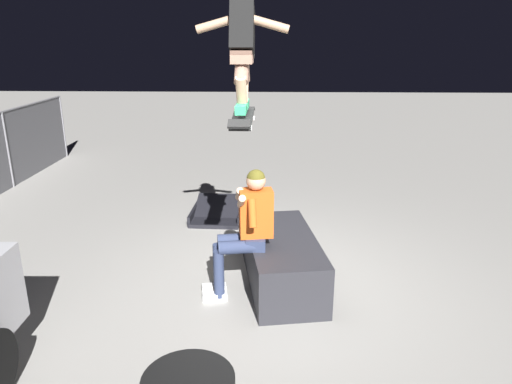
{
  "coord_description": "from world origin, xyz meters",
  "views": [
    {
      "loc": [
        -4.66,
        0.03,
        2.64
      ],
      "look_at": [
        -0.11,
        0.17,
        1.16
      ],
      "focal_mm": 33.11,
      "sensor_mm": 36.0,
      "label": 1
    }
  ],
  "objects": [
    {
      "name": "skater_airborne",
      "position": [
        -0.03,
        0.3,
        2.59
      ],
      "size": [
        0.62,
        0.89,
        1.12
      ],
      "color": "#2D9E66"
    },
    {
      "name": "kicker_ramp",
      "position": [
        2.12,
        0.84,
        0.06
      ],
      "size": [
        0.94,
        0.81,
        0.34
      ],
      "color": "black",
      "rests_on": "ground"
    },
    {
      "name": "person_sitting_on_ledge",
      "position": [
        -0.13,
        0.28,
        0.79
      ],
      "size": [
        0.6,
        0.78,
        1.39
      ],
      "color": "#2D3856",
      "rests_on": "ground"
    },
    {
      "name": "skateboard",
      "position": [
        -0.09,
        0.3,
        1.9
      ],
      "size": [
        1.02,
        0.22,
        0.13
      ],
      "color": "black"
    },
    {
      "name": "ground_plane",
      "position": [
        0.0,
        0.0,
        0.0
      ],
      "size": [
        40.0,
        40.0,
        0.0
      ],
      "primitive_type": "plane",
      "color": "gray"
    },
    {
      "name": "ledge_box_main",
      "position": [
        0.12,
        -0.11,
        0.28
      ],
      "size": [
        1.73,
        0.97,
        0.56
      ],
      "primitive_type": "cube",
      "rotation": [
        0.0,
        0.0,
        0.15
      ],
      "color": "#28282D",
      "rests_on": "ground"
    }
  ]
}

